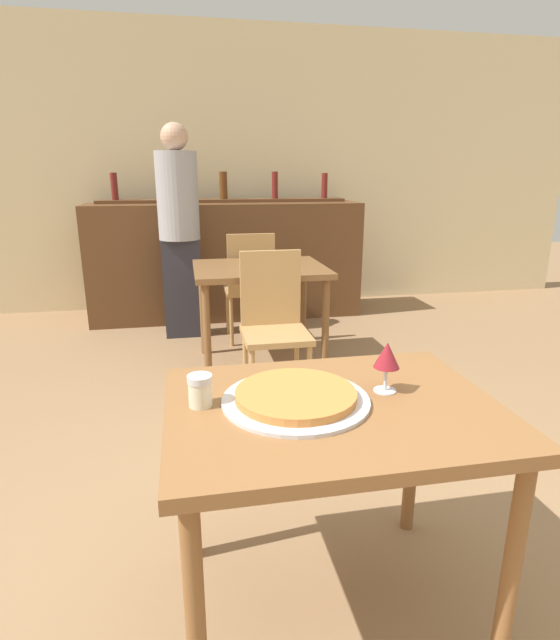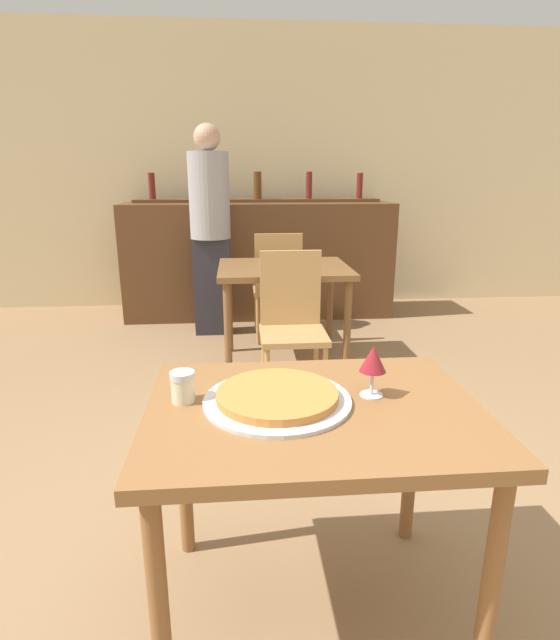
# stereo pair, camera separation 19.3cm
# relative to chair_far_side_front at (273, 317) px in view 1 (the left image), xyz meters

# --- Properties ---
(ground_plane) EXTENTS (16.00, 16.00, 0.00)m
(ground_plane) POSITION_rel_chair_far_side_front_xyz_m (-0.11, -1.64, -0.52)
(ground_plane) COLOR #93704C
(wall_back) EXTENTS (8.00, 0.05, 2.80)m
(wall_back) POSITION_rel_chair_far_side_front_xyz_m (-0.11, 2.47, 0.88)
(wall_back) COLOR beige
(wall_back) RESTS_ON ground_plane
(dining_table_near) EXTENTS (0.97, 0.73, 0.73)m
(dining_table_near) POSITION_rel_chair_far_side_front_xyz_m (-0.11, -1.64, 0.11)
(dining_table_near) COLOR brown
(dining_table_near) RESTS_ON ground_plane
(dining_table_far) EXTENTS (0.92, 0.77, 0.75)m
(dining_table_far) POSITION_rel_chair_far_side_front_xyz_m (-0.00, 0.55, 0.13)
(dining_table_far) COLOR brown
(dining_table_far) RESTS_ON ground_plane
(bar_counter) EXTENTS (2.60, 0.56, 1.11)m
(bar_counter) POSITION_rel_chair_far_side_front_xyz_m (-0.11, 1.97, 0.03)
(bar_counter) COLOR brown
(bar_counter) RESTS_ON ground_plane
(bar_back_shelf) EXTENTS (2.39, 0.24, 0.33)m
(bar_back_shelf) POSITION_rel_chair_far_side_front_xyz_m (-0.12, 2.11, 0.64)
(bar_back_shelf) COLOR brown
(bar_back_shelf) RESTS_ON bar_counter
(chair_far_side_front) EXTENTS (0.40, 0.40, 0.92)m
(chair_far_side_front) POSITION_rel_chair_far_side_front_xyz_m (0.00, 0.00, 0.00)
(chair_far_side_front) COLOR tan
(chair_far_side_front) RESTS_ON ground_plane
(chair_far_side_back) EXTENTS (0.40, 0.40, 0.92)m
(chair_far_side_back) POSITION_rel_chair_far_side_front_xyz_m (0.00, 1.10, 0.00)
(chair_far_side_back) COLOR tan
(chair_far_side_back) RESTS_ON ground_plane
(pizza_tray) EXTENTS (0.44, 0.44, 0.04)m
(pizza_tray) POSITION_rel_chair_far_side_front_xyz_m (-0.22, -1.61, 0.22)
(pizza_tray) COLOR silver
(pizza_tray) RESTS_ON dining_table_near
(cheese_shaker) EXTENTS (0.07, 0.07, 0.09)m
(cheese_shaker) POSITION_rel_chair_far_side_front_xyz_m (-0.49, -1.58, 0.25)
(cheese_shaker) COLOR beige
(cheese_shaker) RESTS_ON dining_table_near
(person_standing) EXTENTS (0.34, 0.34, 1.77)m
(person_standing) POSITION_rel_chair_far_side_front_xyz_m (-0.55, 1.39, 0.44)
(person_standing) COLOR #2D2D38
(person_standing) RESTS_ON ground_plane
(wine_glass) EXTENTS (0.08, 0.08, 0.16)m
(wine_glass) POSITION_rel_chair_far_side_front_xyz_m (0.07, -1.58, 0.32)
(wine_glass) COLOR silver
(wine_glass) RESTS_ON dining_table_near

